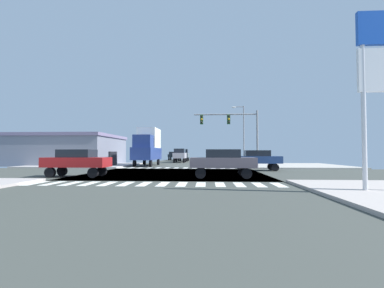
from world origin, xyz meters
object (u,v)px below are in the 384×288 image
street_lamp (242,130)px  bank_building (65,150)px  sedan_nearside_1 (77,161)px  gas_station_sign (378,68)px  sedan_trailing_3 (173,155)px  box_truck_crossing_1 (148,146)px  suv_outer_3 (180,154)px  traffic_signal_mast (232,125)px  pickup_middle_1 (184,155)px  sedan_inner_4 (223,161)px  sedan_farside_2 (257,159)px

street_lamp → bank_building: street_lamp is taller
street_lamp → sedan_nearside_1: bearing=-126.0°
gas_station_sign → sedan_nearside_1: (-15.98, 6.48, -4.05)m
bank_building → sedan_trailing_3: bearing=62.1°
street_lamp → gas_station_sign: bearing=-85.3°
box_truck_crossing_1 → suv_outer_3: bearing=-105.1°
gas_station_sign → bank_building: size_ratio=0.48×
traffic_signal_mast → pickup_middle_1: traffic_signal_mast is taller
street_lamp → sedan_inner_4: 19.86m
street_lamp → sedan_nearside_1: size_ratio=1.91×
traffic_signal_mast → sedan_trailing_3: (-10.28, 30.02, -3.48)m
gas_station_sign → bank_building: 36.19m
sedan_trailing_3 → pickup_middle_1: size_ratio=0.84×
gas_station_sign → sedan_inner_4: bearing=132.7°
box_truck_crossing_1 → traffic_signal_mast: bearing=154.7°
sedan_nearside_1 → sedan_farside_2: same height
street_lamp → suv_outer_3: (-9.51, 7.50, -3.50)m
bank_building → box_truck_crossing_1: size_ratio=2.19×
pickup_middle_1 → sedan_trailing_3: bearing=-66.8°
sedan_farside_2 → suv_outer_3: 21.67m
sedan_farside_2 → sedan_inner_4: size_ratio=1.00×
gas_station_sign → bank_building: gas_station_sign is taller
pickup_middle_1 → gas_station_sign: bearing=106.1°
street_lamp → sedan_farside_2: street_lamp is taller
gas_station_sign → street_lamp: bearing=94.7°
sedan_farside_2 → street_lamp: bearing=178.7°
gas_station_sign → sedan_nearside_1: 17.71m
sedan_nearside_1 → box_truck_crossing_1: 15.64m
street_lamp → sedan_farside_2: bearing=-91.3°
sedan_nearside_1 → suv_outer_3: (4.38, 26.61, 0.28)m
sedan_trailing_3 → sedan_inner_4: bearing=102.0°
gas_station_sign → sedan_inner_4: size_ratio=1.75×
bank_building → suv_outer_3: (15.20, 8.97, -0.67)m
sedan_inner_4 → pickup_middle_1: bearing=9.5°
gas_station_sign → pickup_middle_1: bearing=106.1°
sedan_farside_2 → suv_outer_3: bearing=-154.8°
traffic_signal_mast → gas_station_sign: (4.32, -17.13, 0.56)m
bank_building → sedan_trailing_3: size_ratio=3.66×
sedan_nearside_1 → suv_outer_3: bearing=-9.3°
sedan_farside_2 → pickup_middle_1: bearing=-160.9°
gas_station_sign → sedan_nearside_1: gas_station_sign is taller
traffic_signal_mast → suv_outer_3: size_ratio=1.50×
sedan_nearside_1 → sedan_inner_4: (10.00, 0.00, 0.00)m
sedan_nearside_1 → street_lamp: bearing=-36.0°
sedan_farside_2 → sedan_trailing_3: (-12.22, 33.67, 0.00)m
traffic_signal_mast → bank_building: 23.68m
sedan_nearside_1 → box_truck_crossing_1: box_truck_crossing_1 is taller
sedan_trailing_3 → sedan_inner_4: same height
street_lamp → sedan_trailing_3: 25.21m
sedan_nearside_1 → pickup_middle_1: bearing=-7.4°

